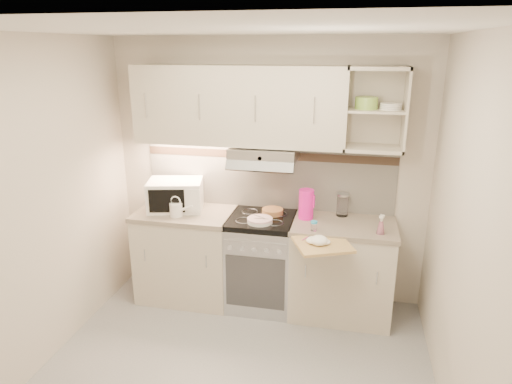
{
  "coord_description": "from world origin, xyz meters",
  "views": [
    {
      "loc": [
        0.78,
        -2.76,
        2.4
      ],
      "look_at": [
        -0.02,
        0.95,
        1.19
      ],
      "focal_mm": 32.0,
      "sensor_mm": 36.0,
      "label": 1
    }
  ],
  "objects_px": {
    "microwave": "(175,195)",
    "electric_range": "(262,261)",
    "glass_jar": "(343,205)",
    "spray_bottle": "(381,226)",
    "watering_can": "(177,209)",
    "pink_pitcher": "(306,204)",
    "cutting_board": "(323,245)",
    "plate_stack": "(260,220)"
  },
  "relations": [
    {
      "from": "watering_can",
      "to": "plate_stack",
      "type": "distance_m",
      "value": 0.79
    },
    {
      "from": "watering_can",
      "to": "glass_jar",
      "type": "bearing_deg",
      "value": 16.17
    },
    {
      "from": "plate_stack",
      "to": "watering_can",
      "type": "bearing_deg",
      "value": 179.93
    },
    {
      "from": "glass_jar",
      "to": "spray_bottle",
      "type": "distance_m",
      "value": 0.5
    },
    {
      "from": "spray_bottle",
      "to": "pink_pitcher",
      "type": "bearing_deg",
      "value": -178.99
    },
    {
      "from": "pink_pitcher",
      "to": "glass_jar",
      "type": "relative_size",
      "value": 1.27
    },
    {
      "from": "microwave",
      "to": "electric_range",
      "type": "bearing_deg",
      "value": -16.68
    },
    {
      "from": "cutting_board",
      "to": "electric_range",
      "type": "bearing_deg",
      "value": 120.76
    },
    {
      "from": "microwave",
      "to": "plate_stack",
      "type": "bearing_deg",
      "value": -25.57
    },
    {
      "from": "electric_range",
      "to": "plate_stack",
      "type": "xyz_separation_m",
      "value": [
        0.01,
        -0.14,
        0.47
      ]
    },
    {
      "from": "electric_range",
      "to": "spray_bottle",
      "type": "bearing_deg",
      "value": -9.25
    },
    {
      "from": "microwave",
      "to": "plate_stack",
      "type": "relative_size",
      "value": 2.53
    },
    {
      "from": "plate_stack",
      "to": "glass_jar",
      "type": "relative_size",
      "value": 1.06
    },
    {
      "from": "plate_stack",
      "to": "spray_bottle",
      "type": "relative_size",
      "value": 1.25
    },
    {
      "from": "electric_range",
      "to": "microwave",
      "type": "xyz_separation_m",
      "value": [
        -0.86,
        0.05,
        0.59
      ]
    },
    {
      "from": "glass_jar",
      "to": "cutting_board",
      "type": "bearing_deg",
      "value": -101.67
    },
    {
      "from": "microwave",
      "to": "pink_pitcher",
      "type": "xyz_separation_m",
      "value": [
        1.26,
        0.01,
        -0.01
      ]
    },
    {
      "from": "plate_stack",
      "to": "electric_range",
      "type": "bearing_deg",
      "value": 94.5
    },
    {
      "from": "pink_pitcher",
      "to": "cutting_board",
      "type": "bearing_deg",
      "value": -64.01
    },
    {
      "from": "plate_stack",
      "to": "pink_pitcher",
      "type": "relative_size",
      "value": 0.84
    },
    {
      "from": "watering_can",
      "to": "microwave",
      "type": "bearing_deg",
      "value": 117.61
    },
    {
      "from": "watering_can",
      "to": "spray_bottle",
      "type": "distance_m",
      "value": 1.83
    },
    {
      "from": "glass_jar",
      "to": "spray_bottle",
      "type": "relative_size",
      "value": 1.18
    },
    {
      "from": "watering_can",
      "to": "pink_pitcher",
      "type": "relative_size",
      "value": 0.84
    },
    {
      "from": "electric_range",
      "to": "pink_pitcher",
      "type": "height_order",
      "value": "pink_pitcher"
    },
    {
      "from": "watering_can",
      "to": "plate_stack",
      "type": "relative_size",
      "value": 1.01
    },
    {
      "from": "pink_pitcher",
      "to": "glass_jar",
      "type": "bearing_deg",
      "value": 28.31
    },
    {
      "from": "watering_can",
      "to": "pink_pitcher",
      "type": "distance_m",
      "value": 1.19
    },
    {
      "from": "microwave",
      "to": "cutting_board",
      "type": "bearing_deg",
      "value": -31.81
    },
    {
      "from": "microwave",
      "to": "cutting_board",
      "type": "distance_m",
      "value": 1.54
    },
    {
      "from": "electric_range",
      "to": "plate_stack",
      "type": "bearing_deg",
      "value": -85.5
    },
    {
      "from": "microwave",
      "to": "spray_bottle",
      "type": "bearing_deg",
      "value": -20.01
    },
    {
      "from": "watering_can",
      "to": "electric_range",
      "type": "bearing_deg",
      "value": 13.53
    },
    {
      "from": "electric_range",
      "to": "glass_jar",
      "type": "xyz_separation_m",
      "value": [
        0.72,
        0.2,
        0.56
      ]
    },
    {
      "from": "electric_range",
      "to": "cutting_board",
      "type": "xyz_separation_m",
      "value": [
        0.59,
        -0.43,
        0.42
      ]
    },
    {
      "from": "electric_range",
      "to": "glass_jar",
      "type": "relative_size",
      "value": 4.18
    },
    {
      "from": "pink_pitcher",
      "to": "cutting_board",
      "type": "relative_size",
      "value": 0.64
    },
    {
      "from": "pink_pitcher",
      "to": "spray_bottle",
      "type": "relative_size",
      "value": 1.5
    },
    {
      "from": "plate_stack",
      "to": "cutting_board",
      "type": "height_order",
      "value": "plate_stack"
    },
    {
      "from": "watering_can",
      "to": "cutting_board",
      "type": "xyz_separation_m",
      "value": [
        1.37,
        -0.3,
        -0.1
      ]
    },
    {
      "from": "glass_jar",
      "to": "electric_range",
      "type": "bearing_deg",
      "value": -164.54
    },
    {
      "from": "microwave",
      "to": "cutting_board",
      "type": "relative_size",
      "value": 1.35
    }
  ]
}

